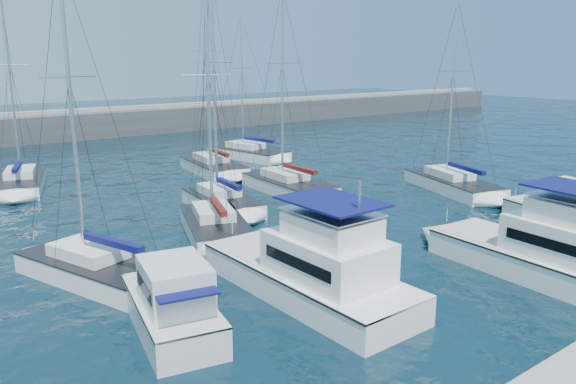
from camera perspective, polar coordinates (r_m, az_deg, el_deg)
ground at (r=27.44m, az=9.68°, el=-6.99°), size 220.00×220.00×0.00m
breakwater at (r=72.42m, az=-21.93°, el=5.87°), size 160.00×6.00×4.45m
motor_yacht_port_outer at (r=20.58m, az=-11.59°, el=-11.43°), size 3.67×6.36×3.20m
motor_yacht_port_inner at (r=22.84m, az=2.68°, el=-8.05°), size 3.83×10.29×4.69m
motor_yacht_stbd_inner at (r=27.43m, az=24.80°, el=-5.59°), size 4.16×9.65×4.69m
motor_yacht_stbd_outer at (r=35.57m, az=25.99°, el=-1.83°), size 3.81×6.14×3.20m
sailboat_mid_a at (r=26.21m, az=-18.93°, el=-7.35°), size 5.40×8.26×13.96m
sailboat_mid_b at (r=31.00m, az=-7.42°, el=-3.47°), size 5.32×7.77×13.76m
sailboat_mid_c at (r=36.01m, az=-6.75°, el=-1.00°), size 3.74×7.07×14.76m
sailboat_mid_d at (r=40.52m, az=0.04°, el=0.70°), size 3.53×8.27×14.60m
sailboat_mid_e at (r=42.62m, az=16.37°, el=0.77°), size 5.54×9.08×13.68m
sailboat_back_a at (r=45.72m, az=-25.51°, el=0.85°), size 5.26×8.37×14.39m
sailboat_back_b at (r=47.79m, az=-7.62°, el=2.59°), size 4.20×8.35×16.08m
sailboat_back_c at (r=54.27m, az=-3.99°, el=3.96°), size 4.67×8.68×13.57m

